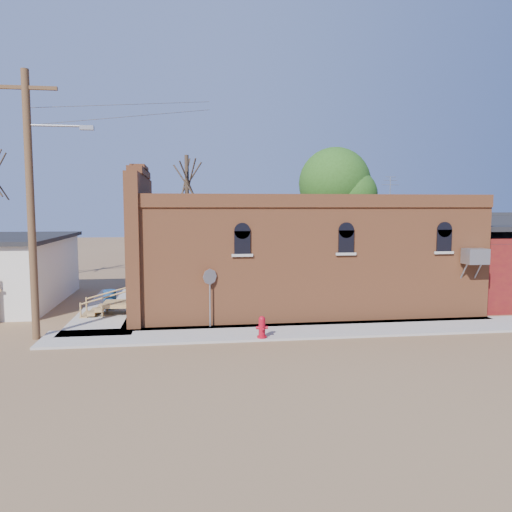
{
  "coord_description": "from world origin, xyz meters",
  "views": [
    {
      "loc": [
        -3.03,
        -16.42,
        4.52
      ],
      "look_at": [
        -0.09,
        4.82,
        2.4
      ],
      "focal_mm": 35.0,
      "sensor_mm": 36.0,
      "label": 1
    }
  ],
  "objects": [
    {
      "name": "ground",
      "position": [
        0.0,
        0.0,
        0.0
      ],
      "size": [
        120.0,
        120.0,
        0.0
      ],
      "primitive_type": "plane",
      "color": "brown",
      "rests_on": "ground"
    },
    {
      "name": "sidewalk_south",
      "position": [
        1.5,
        0.9,
        0.04
      ],
      "size": [
        19.0,
        2.2,
        0.08
      ],
      "primitive_type": "cube",
      "color": "#9E9991",
      "rests_on": "ground"
    },
    {
      "name": "sidewalk_west",
      "position": [
        -6.3,
        6.0,
        0.04
      ],
      "size": [
        2.6,
        10.0,
        0.08
      ],
      "primitive_type": "cube",
      "color": "#9E9991",
      "rests_on": "ground"
    },
    {
      "name": "brick_bar",
      "position": [
        1.64,
        5.49,
        2.34
      ],
      "size": [
        16.4,
        7.97,
        6.3
      ],
      "color": "#A15731",
      "rests_on": "ground"
    },
    {
      "name": "red_shed",
      "position": [
        11.5,
        5.5,
        2.27
      ],
      "size": [
        5.4,
        6.4,
        4.3
      ],
      "color": "#5E1015",
      "rests_on": "ground"
    },
    {
      "name": "utility_pole",
      "position": [
        -8.14,
        1.2,
        4.77
      ],
      "size": [
        3.12,
        0.26,
        9.0
      ],
      "color": "#523920",
      "rests_on": "ground"
    },
    {
      "name": "tree_bare_near",
      "position": [
        -3.0,
        13.0,
        5.96
      ],
      "size": [
        2.8,
        2.8,
        7.65
      ],
      "color": "#493A29",
      "rests_on": "ground"
    },
    {
      "name": "tree_leafy",
      "position": [
        6.0,
        13.5,
        5.93
      ],
      "size": [
        4.4,
        4.4,
        8.15
      ],
      "color": "#493A29",
      "rests_on": "ground"
    },
    {
      "name": "fire_hydrant",
      "position": [
        -0.55,
        -0.0,
        0.45
      ],
      "size": [
        0.43,
        0.41,
        0.75
      ],
      "rotation": [
        0.0,
        0.0,
        -0.21
      ],
      "color": "#A2091A",
      "rests_on": "sidewalk_south"
    },
    {
      "name": "stop_sign",
      "position": [
        -2.22,
        1.8,
        1.75
      ],
      "size": [
        0.53,
        0.36,
        2.18
      ],
      "rotation": [
        0.0,
        0.0,
        0.13
      ],
      "color": "gray",
      "rests_on": "sidewalk_south"
    },
    {
      "name": "trash_barrel",
      "position": [
        -6.4,
        5.69,
        0.5
      ],
      "size": [
        0.64,
        0.64,
        0.83
      ],
      "primitive_type": "cylinder",
      "rotation": [
        0.0,
        0.0,
        0.22
      ],
      "color": "navy",
      "rests_on": "sidewalk_west"
    }
  ]
}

